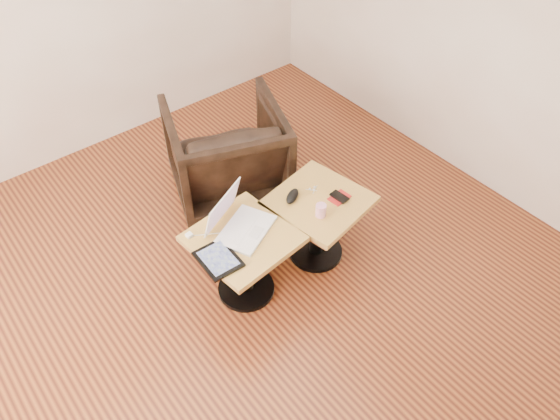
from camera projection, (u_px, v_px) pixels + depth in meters
room_shell at (230, 145)px, 2.63m from camera, size 4.52×4.52×2.71m
side_table_left at (244, 251)px, 3.41m from camera, size 0.64×0.64×0.53m
side_table_right at (318, 214)px, 3.64m from camera, size 0.67×0.67×0.53m
laptop at (238, 222)px, 3.33m from camera, size 0.46×0.44×0.25m
tablet at (218, 259)px, 3.18m from camera, size 0.22×0.27×0.02m
charging_adapter at (189, 235)px, 3.31m from camera, size 0.04×0.04×0.02m
glasses_case at (292, 196)px, 3.54m from camera, size 0.16×0.13×0.05m
striped_cup at (321, 210)px, 3.42m from camera, size 0.09×0.09×0.09m
earbuds_tangle at (313, 189)px, 3.62m from camera, size 0.08×0.05×0.02m
phone_on_sleeve at (339, 197)px, 3.56m from camera, size 0.15×0.13×0.02m
armchair at (227, 153)px, 4.12m from camera, size 1.07×1.08×0.77m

